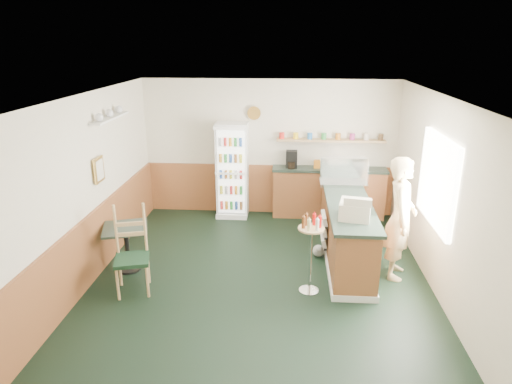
# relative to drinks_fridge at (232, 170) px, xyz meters

# --- Properties ---
(ground) EXTENTS (6.00, 6.00, 0.00)m
(ground) POSITION_rel_drinks_fridge_xyz_m (0.72, -2.74, -0.94)
(ground) COLOR black
(ground) RESTS_ON ground
(room_envelope) EXTENTS (5.04, 6.02, 2.72)m
(room_envelope) POSITION_rel_drinks_fridge_xyz_m (0.49, -2.01, 0.58)
(room_envelope) COLOR beige
(room_envelope) RESTS_ON ground
(service_counter) EXTENTS (0.68, 3.01, 1.01)m
(service_counter) POSITION_rel_drinks_fridge_xyz_m (2.07, -1.67, -0.48)
(service_counter) COLOR #9B5932
(service_counter) RESTS_ON ground
(back_counter) EXTENTS (2.24, 0.42, 1.69)m
(back_counter) POSITION_rel_drinks_fridge_xyz_m (1.91, 0.06, -0.39)
(back_counter) COLOR #9B5932
(back_counter) RESTS_ON ground
(drinks_fridge) EXTENTS (0.62, 0.53, 1.88)m
(drinks_fridge) POSITION_rel_drinks_fridge_xyz_m (0.00, 0.00, 0.00)
(drinks_fridge) COLOR white
(drinks_fridge) RESTS_ON ground
(display_case) EXTENTS (0.81, 0.42, 0.46)m
(display_case) POSITION_rel_drinks_fridge_xyz_m (2.07, -0.98, 0.30)
(display_case) COLOR silver
(display_case) RESTS_ON service_counter
(cash_register) EXTENTS (0.50, 0.52, 0.24)m
(cash_register) POSITION_rel_drinks_fridge_xyz_m (2.07, -2.55, 0.19)
(cash_register) COLOR beige
(cash_register) RESTS_ON service_counter
(shopkeeper) EXTENTS (0.57, 0.70, 1.85)m
(shopkeeper) POSITION_rel_drinks_fridge_xyz_m (2.77, -2.31, -0.02)
(shopkeeper) COLOR tan
(shopkeeper) RESTS_ON ground
(condiment_stand) EXTENTS (0.37, 0.37, 1.15)m
(condiment_stand) POSITION_rel_drinks_fridge_xyz_m (1.45, -2.89, -0.20)
(condiment_stand) COLOR silver
(condiment_stand) RESTS_ON ground
(newspaper_rack) EXTENTS (0.09, 0.46, 0.54)m
(newspaper_rack) POSITION_rel_drinks_fridge_xyz_m (1.71, -1.81, -0.44)
(newspaper_rack) COLOR black
(newspaper_rack) RESTS_ON ground
(cafe_table) EXTENTS (0.81, 0.81, 0.72)m
(cafe_table) POSITION_rel_drinks_fridge_xyz_m (-1.33, -2.45, -0.44)
(cafe_table) COLOR black
(cafe_table) RESTS_ON ground
(cafe_chair) EXTENTS (0.57, 0.57, 1.25)m
(cafe_chair) POSITION_rel_drinks_fridge_xyz_m (-1.03, -2.97, -0.29)
(cafe_chair) COLOR black
(cafe_chair) RESTS_ON ground
(dog_doorstop) EXTENTS (0.20, 0.26, 0.24)m
(dog_doorstop) POSITION_rel_drinks_fridge_xyz_m (1.65, -1.78, -0.83)
(dog_doorstop) COLOR gray
(dog_doorstop) RESTS_ON ground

